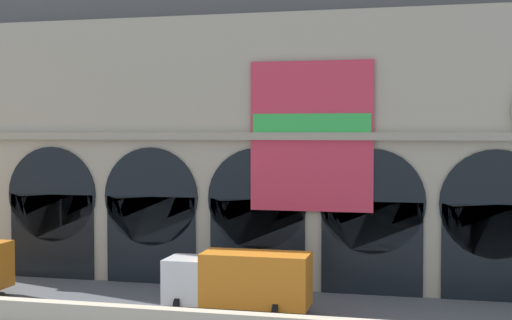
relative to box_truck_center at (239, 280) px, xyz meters
The scene contains 3 objects.
ground_plane 1.83m from the box_truck_center, 121.01° to the left, with size 200.00×200.00×0.00m, color #54565B.
station_building 11.50m from the box_truck_center, 92.22° to the left, with size 41.51×5.09×20.73m.
box_truck_center is the anchor object (origin of this frame).
Camera 1 is at (9.47, -35.13, 9.28)m, focal length 49.20 mm.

